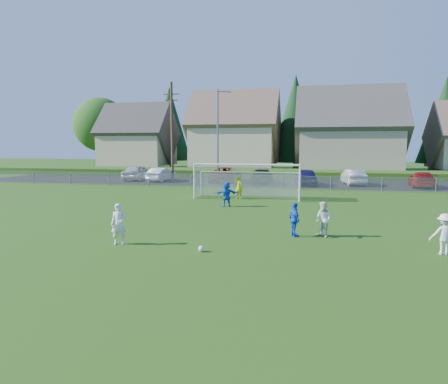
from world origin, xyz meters
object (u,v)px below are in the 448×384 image
(player_white_a, at_px, (119,224))
(car_c, at_px, (226,174))
(player_blue_a, at_px, (294,220))
(goalkeeper, at_px, (239,187))
(player_white_b, at_px, (323,219))
(player_white_c, at_px, (444,234))
(player_blue_b, at_px, (226,194))
(car_d, at_px, (262,176))
(car_b, at_px, (162,175))
(car_e, at_px, (306,177))
(car_g, at_px, (422,180))
(soccer_goal, at_px, (248,175))
(car_a, at_px, (138,173))
(soccer_ball, at_px, (201,249))
(car_f, at_px, (353,177))

(player_white_a, distance_m, car_c, 25.70)
(player_blue_a, distance_m, goalkeeper, 11.58)
(player_white_b, height_order, player_white_c, player_white_b)
(player_blue_b, height_order, car_d, player_blue_b)
(player_white_a, distance_m, car_b, 26.16)
(player_white_a, relative_size, car_b, 0.38)
(player_blue_a, bearing_deg, car_e, -26.72)
(car_b, bearing_deg, car_c, -167.33)
(car_b, relative_size, car_g, 0.90)
(player_white_a, relative_size, car_g, 0.34)
(car_g, xyz_separation_m, soccer_goal, (-14.08, -10.38, 0.94))
(car_a, height_order, car_d, car_a)
(player_blue_b, xyz_separation_m, car_g, (14.79, 14.43, -0.09))
(soccer_ball, bearing_deg, car_a, 118.60)
(goalkeeper, distance_m, car_a, 17.82)
(player_blue_b, xyz_separation_m, car_e, (4.63, 14.20, 0.02))
(player_white_c, distance_m, player_blue_b, 13.14)
(player_white_b, xyz_separation_m, soccer_goal, (-4.89, 11.09, 0.89))
(soccer_goal, bearing_deg, player_blue_b, -99.92)
(car_b, distance_m, car_c, 6.68)
(player_white_b, bearing_deg, player_blue_a, -120.35)
(car_e, bearing_deg, goalkeeper, 61.02)
(player_white_a, distance_m, car_f, 27.73)
(car_b, bearing_deg, player_blue_b, 130.23)
(car_f, height_order, soccer_goal, soccer_goal)
(car_a, xyz_separation_m, car_b, (2.94, -0.64, -0.11))
(player_blue_b, bearing_deg, car_g, -158.35)
(player_white_c, relative_size, goalkeeper, 0.90)
(goalkeeper, height_order, car_c, goalkeeper)
(player_blue_b, bearing_deg, soccer_goal, -122.55)
(car_d, bearing_deg, car_f, -178.31)
(player_blue_b, relative_size, car_c, 0.28)
(player_white_c, xyz_separation_m, goalkeeper, (-9.50, 12.42, 0.08))
(player_white_a, distance_m, car_g, 29.72)
(car_e, xyz_separation_m, soccer_goal, (-3.92, -10.15, 0.84))
(car_d, relative_size, car_e, 1.05)
(player_white_a, relative_size, soccer_goal, 0.21)
(soccer_ball, relative_size, car_f, 0.05)
(player_white_a, relative_size, player_blue_b, 1.03)
(player_blue_b, bearing_deg, car_c, -100.60)
(player_blue_b, height_order, car_g, player_blue_b)
(car_g, bearing_deg, player_blue_b, 50.86)
(player_white_c, xyz_separation_m, car_e, (-5.02, 23.12, 0.06))
(player_white_c, height_order, goalkeeper, goalkeeper)
(player_white_b, bearing_deg, player_blue_b, 177.52)
(player_blue_b, distance_m, car_d, 14.89)
(player_white_c, bearing_deg, car_f, -88.32)
(car_a, height_order, car_f, car_a)
(car_f, bearing_deg, car_b, -5.52)
(car_d, bearing_deg, player_blue_a, 98.64)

